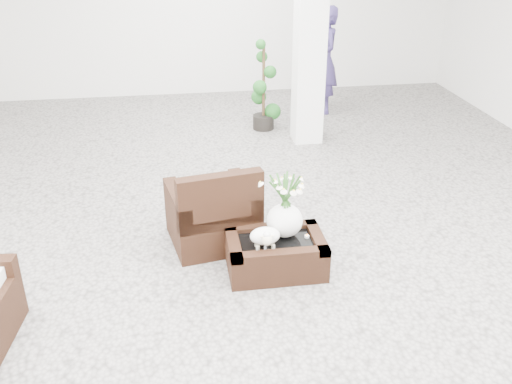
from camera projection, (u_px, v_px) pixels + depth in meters
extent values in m
plane|color=gray|center=(255.00, 242.00, 5.88)|extent=(11.00, 11.00, 0.00)
cube|color=white|center=(311.00, 19.00, 7.76)|extent=(0.40, 0.40, 3.50)
cube|color=#321A0E|center=(276.00, 255.00, 5.36)|extent=(0.90, 0.60, 0.31)
ellipsoid|color=white|center=(265.00, 238.00, 5.14)|extent=(0.28, 0.23, 0.21)
cylinder|color=white|center=(307.00, 236.00, 5.34)|extent=(0.04, 0.04, 0.03)
cube|color=#321A0E|center=(212.00, 202.00, 5.72)|extent=(0.96, 0.93, 0.89)
imported|color=#34285A|center=(325.00, 61.00, 9.35)|extent=(0.43, 0.64, 1.74)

